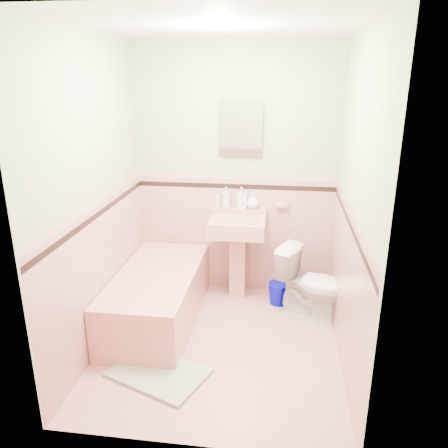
# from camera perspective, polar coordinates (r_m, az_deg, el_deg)

# --- Properties ---
(floor) EXTENTS (2.20, 2.20, 0.00)m
(floor) POSITION_cam_1_polar(r_m,az_deg,el_deg) (3.92, -0.51, -15.19)
(floor) COLOR #D18D89
(floor) RESTS_ON ground
(ceiling) EXTENTS (2.20, 2.20, 0.00)m
(ceiling) POSITION_cam_1_polar(r_m,az_deg,el_deg) (3.27, -0.65, 24.22)
(ceiling) COLOR white
(ceiling) RESTS_ON ground
(wall_back) EXTENTS (2.50, 0.00, 2.50)m
(wall_back) POSITION_cam_1_polar(r_m,az_deg,el_deg) (4.45, 1.49, 6.53)
(wall_back) COLOR beige
(wall_back) RESTS_ON ground
(wall_front) EXTENTS (2.50, 0.00, 2.50)m
(wall_front) POSITION_cam_1_polar(r_m,az_deg,el_deg) (2.37, -4.43, -4.60)
(wall_front) COLOR beige
(wall_front) RESTS_ON ground
(wall_left) EXTENTS (0.00, 2.50, 2.50)m
(wall_left) POSITION_cam_1_polar(r_m,az_deg,el_deg) (3.66, -16.27, 3.14)
(wall_left) COLOR beige
(wall_left) RESTS_ON ground
(wall_right) EXTENTS (0.00, 2.50, 2.50)m
(wall_right) POSITION_cam_1_polar(r_m,az_deg,el_deg) (3.40, 16.38, 1.94)
(wall_right) COLOR beige
(wall_right) RESTS_ON ground
(wainscot_back) EXTENTS (2.00, 0.00, 2.00)m
(wainscot_back) POSITION_cam_1_polar(r_m,az_deg,el_deg) (4.62, 1.40, -1.42)
(wainscot_back) COLOR #D3928E
(wainscot_back) RESTS_ON ground
(wainscot_front) EXTENTS (2.00, 0.00, 2.00)m
(wainscot_front) POSITION_cam_1_polar(r_m,az_deg,el_deg) (2.70, -4.02, -17.29)
(wainscot_front) COLOR #D3928E
(wainscot_front) RESTS_ON ground
(wainscot_left) EXTENTS (0.00, 2.20, 2.20)m
(wainscot_left) POSITION_cam_1_polar(r_m,az_deg,el_deg) (3.88, -15.24, -6.16)
(wainscot_left) COLOR #D3928E
(wainscot_left) RESTS_ON ground
(wainscot_right) EXTENTS (0.00, 2.20, 2.20)m
(wainscot_right) POSITION_cam_1_polar(r_m,az_deg,el_deg) (3.63, 15.26, -7.94)
(wainscot_right) COLOR #D3928E
(wainscot_right) RESTS_ON ground
(accent_back) EXTENTS (2.00, 0.00, 2.00)m
(accent_back) POSITION_cam_1_polar(r_m,az_deg,el_deg) (4.46, 1.45, 4.85)
(accent_back) COLOR black
(accent_back) RESTS_ON ground
(accent_front) EXTENTS (2.00, 0.00, 2.00)m
(accent_front) POSITION_cam_1_polar(r_m,az_deg,el_deg) (2.44, -4.27, -7.25)
(accent_front) COLOR black
(accent_front) RESTS_ON ground
(accent_left) EXTENTS (0.00, 2.20, 2.20)m
(accent_left) POSITION_cam_1_polar(r_m,az_deg,el_deg) (3.69, -15.83, 1.19)
(accent_left) COLOR black
(accent_left) RESTS_ON ground
(accent_right) EXTENTS (0.00, 2.20, 2.20)m
(accent_right) POSITION_cam_1_polar(r_m,az_deg,el_deg) (3.43, 15.89, -0.13)
(accent_right) COLOR black
(accent_right) RESTS_ON ground
(cap_back) EXTENTS (2.00, 0.00, 2.00)m
(cap_back) POSITION_cam_1_polar(r_m,az_deg,el_deg) (4.44, 1.46, 6.10)
(cap_back) COLOR #D19192
(cap_back) RESTS_ON ground
(cap_front) EXTENTS (2.00, 0.00, 2.00)m
(cap_front) POSITION_cam_1_polar(r_m,az_deg,el_deg) (2.39, -4.32, -5.09)
(cap_front) COLOR #D19192
(cap_front) RESTS_ON ground
(cap_left) EXTENTS (0.00, 2.20, 2.20)m
(cap_left) POSITION_cam_1_polar(r_m,az_deg,el_deg) (3.66, -15.97, 2.69)
(cap_left) COLOR #D19192
(cap_left) RESTS_ON ground
(cap_right) EXTENTS (0.00, 2.20, 2.20)m
(cap_right) POSITION_cam_1_polar(r_m,az_deg,el_deg) (3.40, 16.04, 1.47)
(cap_right) COLOR #D19192
(cap_right) RESTS_ON ground
(bathtub) EXTENTS (0.70, 1.50, 0.45)m
(bathtub) POSITION_cam_1_polar(r_m,az_deg,el_deg) (4.20, -8.51, -9.34)
(bathtub) COLOR tan
(bathtub) RESTS_ON floor
(tub_faucet) EXTENTS (0.04, 0.12, 0.04)m
(tub_faucet) POSITION_cam_1_polar(r_m,az_deg,el_deg) (4.68, -6.34, -0.87)
(tub_faucet) COLOR silver
(tub_faucet) RESTS_ON wall_back
(sink) EXTENTS (0.54, 0.48, 0.85)m
(sink) POSITION_cam_1_polar(r_m,az_deg,el_deg) (4.46, 1.70, -4.54)
(sink) COLOR tan
(sink) RESTS_ON floor
(sink_faucet) EXTENTS (0.02, 0.02, 0.10)m
(sink_faucet) POSITION_cam_1_polar(r_m,az_deg,el_deg) (4.42, 1.96, 2.43)
(sink_faucet) COLOR silver
(sink_faucet) RESTS_ON sink
(medicine_cabinet) EXTENTS (0.37, 0.04, 0.46)m
(medicine_cabinet) POSITION_cam_1_polar(r_m,az_deg,el_deg) (4.34, 2.16, 12.24)
(medicine_cabinet) COLOR white
(medicine_cabinet) RESTS_ON wall_back
(soap_dish) EXTENTS (0.12, 0.07, 0.04)m
(soap_dish) POSITION_cam_1_polar(r_m,az_deg,el_deg) (4.46, 7.42, 2.42)
(soap_dish) COLOR tan
(soap_dish) RESTS_ON wall_back
(soap_bottle_left) EXTENTS (0.09, 0.09, 0.21)m
(soap_bottle_left) POSITION_cam_1_polar(r_m,az_deg,el_deg) (4.45, 0.29, 3.44)
(soap_bottle_left) COLOR #B2B2B2
(soap_bottle_left) RESTS_ON sink
(soap_bottle_mid) EXTENTS (0.11, 0.12, 0.21)m
(soap_bottle_mid) POSITION_cam_1_polar(r_m,az_deg,el_deg) (4.44, 2.27, 3.37)
(soap_bottle_mid) COLOR #B2B2B2
(soap_bottle_mid) RESTS_ON sink
(soap_bottle_right) EXTENTS (0.17, 0.17, 0.16)m
(soap_bottle_right) POSITION_cam_1_polar(r_m,az_deg,el_deg) (4.44, 3.69, 3.03)
(soap_bottle_right) COLOR #B2B2B2
(soap_bottle_right) RESTS_ON sink
(tube) EXTENTS (0.05, 0.05, 0.12)m
(tube) POSITION_cam_1_polar(r_m,az_deg,el_deg) (4.48, -0.83, 2.93)
(tube) COLOR white
(tube) RESTS_ON sink
(toilet) EXTENTS (0.75, 0.60, 0.67)m
(toilet) POSITION_cam_1_polar(r_m,az_deg,el_deg) (4.25, 11.32, -7.55)
(toilet) COLOR white
(toilet) RESTS_ON floor
(bucket) EXTENTS (0.24, 0.24, 0.21)m
(bucket) POSITION_cam_1_polar(r_m,az_deg,el_deg) (4.52, 7.03, -8.83)
(bucket) COLOR #0102B0
(bucket) RESTS_ON floor
(bath_mat) EXTENTS (0.83, 0.70, 0.03)m
(bath_mat) POSITION_cam_1_polar(r_m,az_deg,el_deg) (3.62, -8.39, -18.37)
(bath_mat) COLOR gray
(bath_mat) RESTS_ON floor
(shoe) EXTENTS (0.16, 0.10, 0.06)m
(shoe) POSITION_cam_1_polar(r_m,az_deg,el_deg) (3.68, -7.77, -16.85)
(shoe) COLOR #BF1E59
(shoe) RESTS_ON bath_mat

